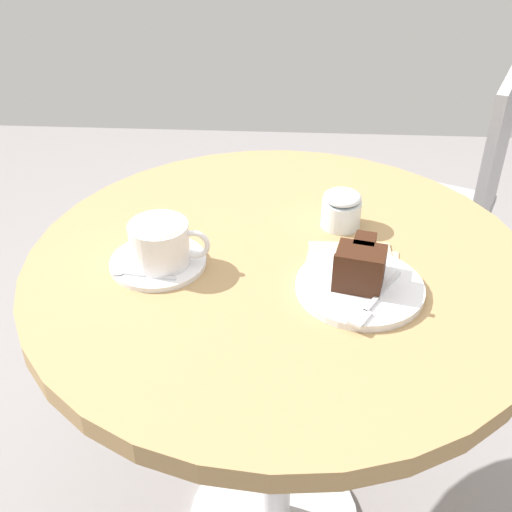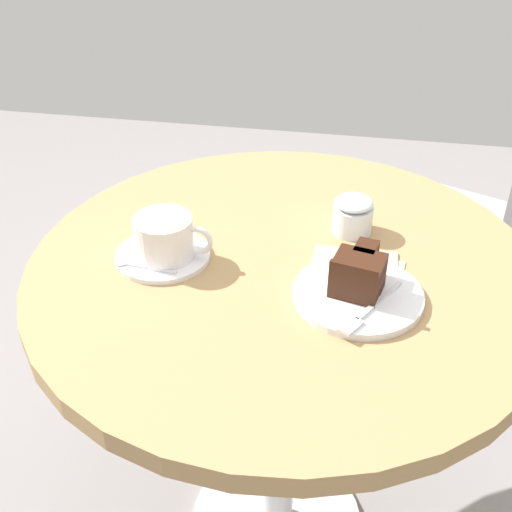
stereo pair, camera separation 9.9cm
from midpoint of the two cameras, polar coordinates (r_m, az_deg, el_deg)
cafe_table at (r=1.12m, az=-0.45°, el=-5.15°), size 0.84×0.84×0.72m
saucer at (r=1.06m, az=-11.35°, el=-0.59°), size 0.16×0.16×0.01m
coffee_cup at (r=1.03m, az=-11.21°, el=1.08°), size 0.13×0.10×0.07m
teaspoon at (r=1.03m, az=-13.49°, el=-1.67°), size 0.11×0.02×0.00m
cake_plate at (r=0.99m, az=6.39°, el=-2.89°), size 0.20×0.20×0.01m
cake_slice at (r=0.97m, az=6.39°, el=-0.97°), size 0.08×0.10×0.07m
fork at (r=0.94m, az=7.28°, el=-4.36°), size 0.09×0.14×0.00m
napkin at (r=1.03m, az=5.75°, el=-1.30°), size 0.17×0.17×0.00m
cafe_chair at (r=1.74m, az=15.21°, el=5.13°), size 0.50×0.50×0.86m
sugar_pot at (r=1.13m, az=5.12°, el=4.10°), size 0.07×0.07×0.07m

